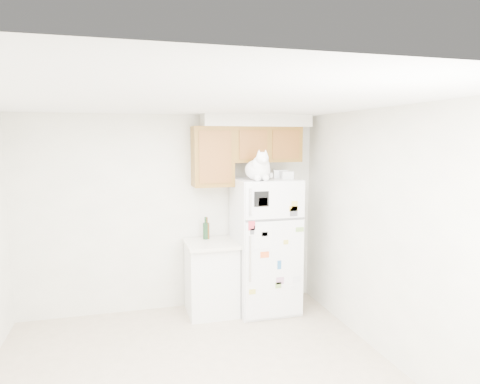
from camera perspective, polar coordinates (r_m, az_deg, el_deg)
name	(u,v)px	position (r m, az deg, el deg)	size (l,w,h in m)	color
room_shell	(207,198)	(3.79, -4.37, -0.79)	(3.84, 4.04, 2.52)	white
refrigerator	(265,245)	(5.50, 3.38, -7.06)	(0.76, 0.78, 1.70)	white
base_counter	(211,277)	(5.50, -3.85, -11.27)	(0.64, 0.64, 0.92)	white
cat	(259,169)	(5.14, 2.53, 3.14)	(0.37, 0.54, 0.38)	white
storage_box_back	(281,174)	(5.52, 5.42, 2.44)	(0.18, 0.13, 0.10)	white
storage_box_front	(287,175)	(5.40, 6.24, 2.27)	(0.15, 0.11, 0.09)	white
bottle_green	(205,228)	(5.49, -4.62, -4.81)	(0.07, 0.07, 0.29)	#19381E
bottle_amber	(207,228)	(5.51, -4.44, -4.80)	(0.07, 0.07, 0.28)	#593814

